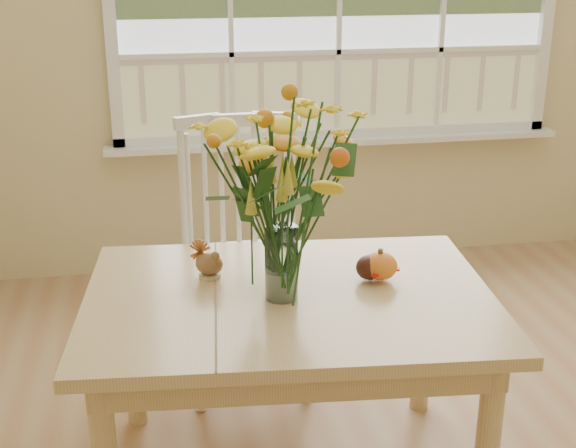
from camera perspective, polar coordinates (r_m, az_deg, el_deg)
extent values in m
cube|color=beige|center=(4.05, 3.69, 15.48)|extent=(4.00, 0.02, 2.70)
cube|color=white|center=(4.09, 3.72, 6.15)|extent=(2.42, 0.12, 0.03)
cube|color=tan|center=(2.37, 0.09, -5.63)|extent=(1.32, 1.00, 0.04)
cube|color=tan|center=(2.40, 0.09, -7.14)|extent=(1.19, 0.87, 0.10)
cylinder|color=tan|center=(2.85, -11.44, -8.90)|extent=(0.07, 0.07, 0.63)
cylinder|color=tan|center=(2.92, 9.99, -8.03)|extent=(0.07, 0.07, 0.63)
cube|color=white|center=(2.99, -3.15, -3.27)|extent=(0.48, 0.46, 0.05)
cube|color=white|center=(3.07, -3.72, 2.74)|extent=(0.48, 0.04, 0.54)
cylinder|color=white|center=(2.93, -6.20, -9.42)|extent=(0.04, 0.04, 0.47)
cylinder|color=white|center=(3.24, -6.74, -6.43)|extent=(0.04, 0.04, 0.47)
cylinder|color=white|center=(2.98, 0.98, -8.81)|extent=(0.04, 0.04, 0.47)
cylinder|color=white|center=(3.28, -0.27, -5.93)|extent=(0.04, 0.04, 0.47)
cylinder|color=white|center=(2.29, -0.49, -2.89)|extent=(0.10, 0.10, 0.23)
ellipsoid|color=#EC581B|center=(2.45, 6.81, -3.20)|extent=(0.11, 0.11, 0.09)
cylinder|color=#CCB78C|center=(2.48, -5.83, -3.80)|extent=(0.07, 0.07, 0.01)
ellipsoid|color=brown|center=(2.47, -5.86, -2.96)|extent=(0.11, 0.10, 0.07)
ellipsoid|color=#38160F|center=(2.45, 6.05, -3.31)|extent=(0.09, 0.09, 0.08)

